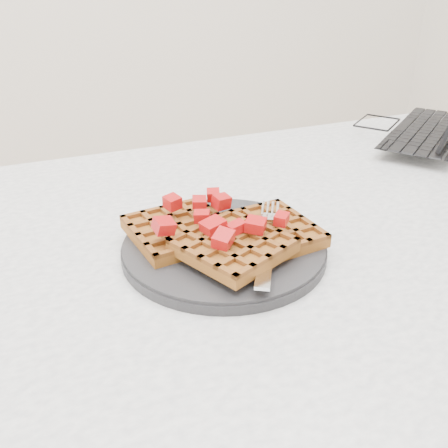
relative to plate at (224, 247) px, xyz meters
name	(u,v)px	position (x,y,z in m)	size (l,w,h in m)	color
table	(288,302)	(0.11, 0.01, -0.12)	(1.20, 0.80, 0.75)	silver
plate	(224,247)	(0.00, 0.00, 0.00)	(0.25, 0.25, 0.02)	black
waffles	(225,235)	(0.00, 0.00, 0.02)	(0.22, 0.21, 0.03)	brown
strawberry_pile	(224,214)	(0.00, 0.00, 0.05)	(0.15, 0.15, 0.02)	#8E0004
fork	(267,244)	(0.04, -0.04, 0.02)	(0.02, 0.18, 0.02)	silver
laptop	(419,122)	(0.52, 0.26, 0.03)	(0.38, 0.37, 0.22)	black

